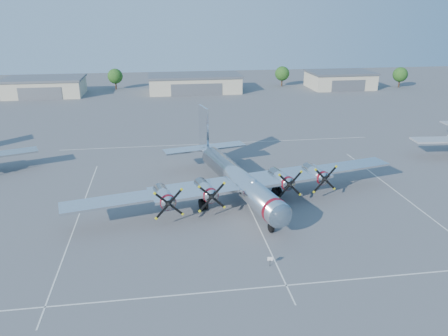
{
  "coord_description": "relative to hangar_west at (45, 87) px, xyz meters",
  "views": [
    {
      "loc": [
        -11.01,
        -55.89,
        24.79
      ],
      "look_at": [
        -2.41,
        2.4,
        3.2
      ],
      "focal_mm": 35.0,
      "sensor_mm": 36.0,
      "label": 1
    }
  ],
  "objects": [
    {
      "name": "info_placard",
      "position": [
        44.25,
        -100.52,
        -1.96
      ],
      "size": [
        0.56,
        0.13,
        1.07
      ],
      "rotation": [
        0.0,
        0.0,
        -0.16
      ],
      "color": "black",
      "rests_on": "ground"
    },
    {
      "name": "hangar_east",
      "position": [
        93.0,
        0.0,
        0.0
      ],
      "size": [
        20.6,
        14.6,
        5.4
      ],
      "color": "#BDAF96",
      "rests_on": "ground"
    },
    {
      "name": "parking_lines",
      "position": [
        45.0,
        -83.71,
        -2.71
      ],
      "size": [
        60.0,
        50.08,
        0.01
      ],
      "color": "silver",
      "rests_on": "ground"
    },
    {
      "name": "ground",
      "position": [
        45.0,
        -81.96,
        -2.71
      ],
      "size": [
        260.0,
        260.0,
        0.0
      ],
      "primitive_type": "plane",
      "color": "#545456",
      "rests_on": "ground"
    },
    {
      "name": "main_bomber_b29",
      "position": [
        43.72,
        -82.95,
        -2.71
      ],
      "size": [
        51.8,
        40.91,
        10.16
      ],
      "primitive_type": null,
      "rotation": [
        0.0,
        0.0,
        0.23
      ],
      "color": "white",
      "rests_on": "ground"
    },
    {
      "name": "hangar_center",
      "position": [
        45.0,
        -0.0,
        -0.0
      ],
      "size": [
        28.6,
        14.6,
        5.4
      ],
      "color": "#BDAF96",
      "rests_on": "ground"
    },
    {
      "name": "tree_west",
      "position": [
        20.0,
        8.04,
        1.51
      ],
      "size": [
        4.8,
        4.8,
        6.64
      ],
      "color": "#382619",
      "rests_on": "ground"
    },
    {
      "name": "tree_east",
      "position": [
        75.0,
        6.04,
        1.51
      ],
      "size": [
        4.8,
        4.8,
        6.64
      ],
      "color": "#382619",
      "rests_on": "ground"
    },
    {
      "name": "tree_far_east",
      "position": [
        113.0,
        -1.96,
        1.51
      ],
      "size": [
        4.8,
        4.8,
        6.64
      ],
      "color": "#382619",
      "rests_on": "ground"
    },
    {
      "name": "hangar_west",
      "position": [
        0.0,
        0.0,
        0.0
      ],
      "size": [
        22.6,
        14.6,
        5.4
      ],
      "color": "#BDAF96",
      "rests_on": "ground"
    }
  ]
}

